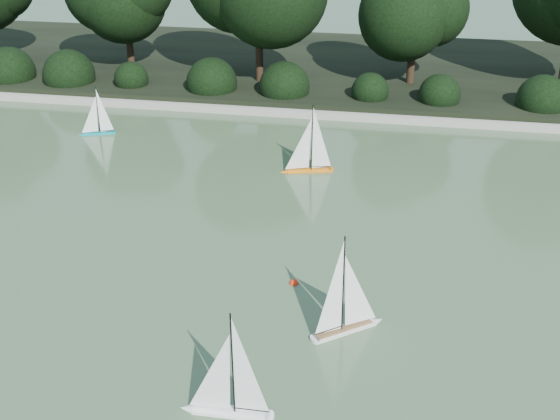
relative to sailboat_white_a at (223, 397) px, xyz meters
name	(u,v)px	position (x,y,z in m)	size (l,w,h in m)	color
ground	(316,348)	(0.87, 1.37, -0.24)	(80.00, 80.00, 0.00)	#3D5332
pond_coping	(365,116)	(0.87, 10.37, -0.15)	(40.00, 0.35, 0.18)	gray
far_bank	(375,70)	(0.87, 14.37, -0.09)	(40.00, 8.00, 0.30)	black
shrub_hedge	(369,91)	(0.87, 11.27, 0.21)	(29.10, 1.10, 1.10)	black
sailboat_white_a	(223,397)	(0.00, 0.00, 0.00)	(1.10, 0.19, 1.51)	white
sailboat_white_b	(350,315)	(1.26, 1.84, 0.00)	(0.98, 0.80, 1.54)	silver
sailboat_orange	(305,161)	(-0.11, 7.01, 0.00)	(1.10, 0.45, 1.51)	orange
sailboat_teal	(95,127)	(-5.15, 8.28, -0.05)	(0.84, 0.41, 1.17)	#08929B
race_buoy	(294,284)	(0.35, 2.83, -0.24)	(0.14, 0.14, 0.14)	red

